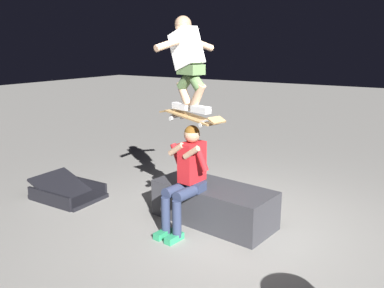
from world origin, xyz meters
name	(u,v)px	position (x,y,z in m)	size (l,w,h in m)	color
ground_plane	(226,227)	(0.00, 0.00, 0.00)	(40.00, 40.00, 0.00)	gray
ledge_box_main	(214,204)	(0.22, -0.06, 0.25)	(1.60, 0.69, 0.50)	#38383D
person_sitting_on_ledge	(187,174)	(0.39, 0.33, 0.75)	(0.60, 0.77, 1.34)	#2D3856
skateboard	(191,117)	(0.42, 0.19, 1.43)	(1.03, 0.49, 0.13)	#AD8451
skater_airborne	(188,59)	(0.47, 0.18, 2.12)	(0.64, 0.87, 1.12)	white
kicker_ramp	(68,194)	(2.53, 0.39, 0.07)	(1.01, 0.75, 0.43)	black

